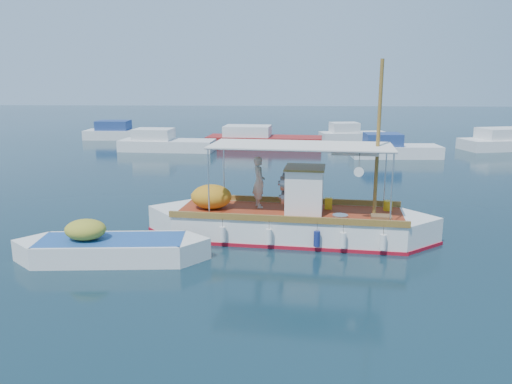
{
  "coord_description": "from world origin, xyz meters",
  "views": [
    {
      "loc": [
        -0.74,
        -15.72,
        5.23
      ],
      "look_at": [
        -1.56,
        0.0,
        1.61
      ],
      "focal_mm": 35.0,
      "sensor_mm": 36.0,
      "label": 1
    }
  ],
  "objects": [
    {
      "name": "bg_boat_far_n",
      "position": [
        5.05,
        26.19,
        0.49
      ],
      "size": [
        5.77,
        2.97,
        1.8
      ],
      "rotation": [
        0.0,
        0.0,
        0.18
      ],
      "color": "silver",
      "rests_on": "ground"
    },
    {
      "name": "bg_boat_n",
      "position": [
        -2.39,
        22.82,
        0.49
      ],
      "size": [
        9.03,
        3.59,
        1.8
      ],
      "rotation": [
        0.0,
        0.0,
        -0.09
      ],
      "color": "maroon",
      "rests_on": "ground"
    },
    {
      "name": "ground",
      "position": [
        0.0,
        0.0,
        0.0
      ],
      "size": [
        160.0,
        160.0,
        0.0
      ],
      "primitive_type": "plane",
      "color": "black",
      "rests_on": "ground"
    },
    {
      "name": "dinghy",
      "position": [
        -5.74,
        -2.12,
        0.3
      ],
      "size": [
        5.77,
        1.96,
        1.41
      ],
      "rotation": [
        0.0,
        0.0,
        0.08
      ],
      "color": "white",
      "rests_on": "ground"
    },
    {
      "name": "bg_boat_nw",
      "position": [
        -9.32,
        20.17,
        0.49
      ],
      "size": [
        6.95,
        2.84,
        1.8
      ],
      "rotation": [
        0.0,
        0.0,
        -0.06
      ],
      "color": "silver",
      "rests_on": "ground"
    },
    {
      "name": "fishing_caique",
      "position": [
        -0.53,
        0.31,
        0.53
      ],
      "size": [
        9.76,
        3.48,
        5.99
      ],
      "rotation": [
        0.0,
        0.0,
        -0.11
      ],
      "color": "white",
      "rests_on": "ground"
    },
    {
      "name": "bg_boat_far_w",
      "position": [
        -14.57,
        26.99,
        0.49
      ],
      "size": [
        6.89,
        2.47,
        1.8
      ],
      "rotation": [
        0.0,
        0.0,
        0.03
      ],
      "color": "silver",
      "rests_on": "ground"
    },
    {
      "name": "bg_boat_ne",
      "position": [
        6.68,
        17.94,
        0.49
      ],
      "size": [
        5.95,
        2.44,
        1.8
      ],
      "rotation": [
        0.0,
        0.0,
        0.04
      ],
      "color": "silver",
      "rests_on": "ground"
    }
  ]
}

